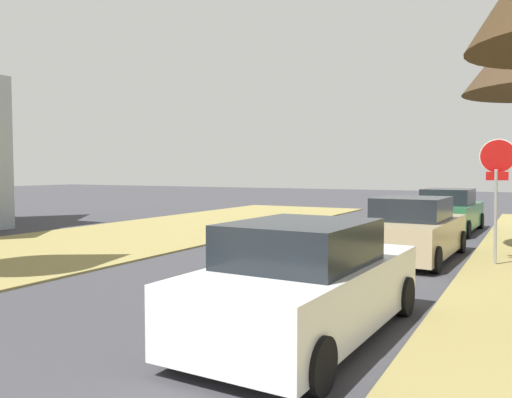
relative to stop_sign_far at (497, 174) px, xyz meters
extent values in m
cylinder|color=#9EA0A5|center=(0.00, -0.19, -1.01)|extent=(0.07, 0.49, 2.22)
cylinder|color=white|center=(0.00, 0.08, 0.42)|extent=(0.82, 0.23, 0.79)
cylinder|color=red|center=(0.00, 0.08, 0.42)|extent=(0.77, 0.23, 0.75)
cube|color=red|center=(0.00, -0.01, -0.05)|extent=(0.48, 0.11, 0.20)
cube|color=white|center=(-1.90, -6.80, -1.57)|extent=(1.99, 4.47, 0.85)
cube|color=black|center=(-1.91, -7.02, -0.87)|extent=(1.68, 2.09, 0.56)
cylinder|color=black|center=(-2.71, -5.11, -1.86)|extent=(0.22, 0.61, 0.60)
cylinder|color=black|center=(-0.97, -5.18, -1.86)|extent=(0.22, 0.61, 0.60)
cylinder|color=black|center=(-2.84, -8.41, -1.86)|extent=(0.22, 0.61, 0.60)
cylinder|color=black|center=(-1.10, -8.48, -1.86)|extent=(0.22, 0.61, 0.60)
cube|color=tan|center=(-1.90, 0.15, -1.57)|extent=(1.99, 4.47, 0.85)
cube|color=black|center=(-1.91, -0.06, -0.87)|extent=(1.68, 2.09, 0.56)
cylinder|color=black|center=(-2.70, 1.84, -1.86)|extent=(0.22, 0.61, 0.60)
cylinder|color=black|center=(-0.96, 1.77, -1.86)|extent=(0.22, 0.61, 0.60)
cylinder|color=black|center=(-2.83, -1.46, -1.86)|extent=(0.22, 0.61, 0.60)
cylinder|color=black|center=(-1.09, -1.53, -1.86)|extent=(0.22, 0.61, 0.60)
cube|color=#28663D|center=(-1.96, 6.75, -1.57)|extent=(1.99, 4.47, 0.85)
cube|color=black|center=(-1.97, 6.54, -0.87)|extent=(1.68, 2.09, 0.56)
cylinder|color=black|center=(-2.77, 8.44, -1.86)|extent=(0.22, 0.61, 0.60)
cylinder|color=black|center=(-1.03, 8.37, -1.86)|extent=(0.22, 0.61, 0.60)
cylinder|color=black|center=(-2.90, 5.14, -1.86)|extent=(0.22, 0.61, 0.60)
cylinder|color=black|center=(-1.16, 5.07, -1.86)|extent=(0.22, 0.61, 0.60)
camera|label=1|loc=(0.77, -13.25, 0.09)|focal=36.48mm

